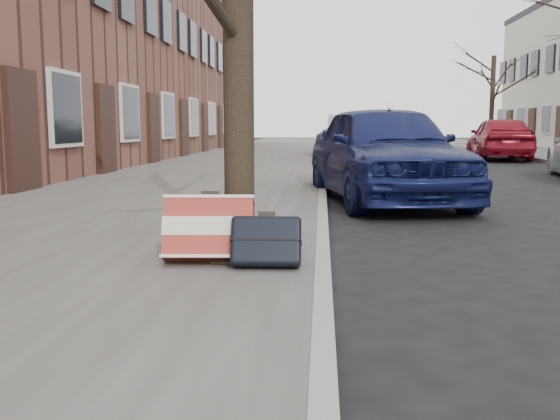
# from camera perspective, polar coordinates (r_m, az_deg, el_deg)

# --- Properties ---
(ground) EXTENTS (120.00, 120.00, 0.00)m
(ground) POSITION_cam_1_polar(r_m,az_deg,el_deg) (4.29, 21.09, -8.80)
(ground) COLOR black
(ground) RESTS_ON ground
(near_sidewalk) EXTENTS (5.00, 70.00, 0.12)m
(near_sidewalk) POSITION_cam_1_polar(r_m,az_deg,el_deg) (19.11, -3.49, 4.33)
(near_sidewalk) COLOR #66635D
(near_sidewalk) RESTS_ON ground
(house_near) EXTENTS (6.80, 40.00, 7.00)m
(house_near) POSITION_cam_1_polar(r_m,az_deg,el_deg) (21.72, -19.29, 13.42)
(house_near) COLOR brown
(house_near) RESTS_ON ground
(dirt_patch) EXTENTS (0.85, 0.85, 0.02)m
(dirt_patch) POSITION_cam_1_polar(r_m,az_deg,el_deg) (5.28, -4.24, -3.81)
(dirt_patch) COLOR black
(dirt_patch) RESTS_ON near_sidewalk
(suitcase_red) EXTENTS (0.70, 0.41, 0.53)m
(suitcase_red) POSITION_cam_1_polar(r_m,az_deg,el_deg) (4.86, -6.51, -1.78)
(suitcase_red) COLOR maroon
(suitcase_red) RESTS_ON near_sidewalk
(suitcase_navy) EXTENTS (0.53, 0.32, 0.41)m
(suitcase_navy) POSITION_cam_1_polar(r_m,az_deg,el_deg) (4.67, -1.27, -2.84)
(suitcase_navy) COLOR black
(suitcase_navy) RESTS_ON near_sidewalk
(car_near_front) EXTENTS (2.58, 4.81, 1.55)m
(car_near_front) POSITION_cam_1_polar(r_m,az_deg,el_deg) (9.85, 9.53, 5.25)
(car_near_front) COLOR #121949
(car_near_front) RESTS_ON ground
(car_near_mid) EXTENTS (1.75, 4.70, 1.54)m
(car_near_mid) POSITION_cam_1_polar(r_m,az_deg,el_deg) (20.39, 6.78, 6.49)
(car_near_mid) COLOR #B0B1B7
(car_near_mid) RESTS_ON ground
(car_near_back) EXTENTS (2.58, 5.16, 1.40)m
(car_near_back) POSITION_cam_1_polar(r_m,az_deg,el_deg) (24.49, 6.29, 6.54)
(car_near_back) COLOR #333337
(car_near_back) RESTS_ON ground
(car_far_back) EXTENTS (2.22, 4.60, 1.52)m
(car_far_back) POSITION_cam_1_polar(r_m,az_deg,el_deg) (23.09, 19.42, 6.22)
(car_far_back) COLOR maroon
(car_far_back) RESTS_ON ground
(tree_far_c) EXTENTS (0.24, 0.24, 4.51)m
(tree_far_c) POSITION_cam_1_polar(r_m,az_deg,el_deg) (33.33, 18.82, 9.36)
(tree_far_c) COLOR black
(tree_far_c) RESTS_ON far_sidewalk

